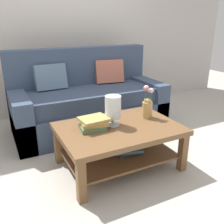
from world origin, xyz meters
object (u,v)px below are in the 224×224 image
object	(u,v)px
couch	(88,102)
book_stack_main	(93,123)
glass_hurricane_vase	(113,108)
flower_pitcher	(147,105)
coffee_table	(119,138)

from	to	relation	value
couch	book_stack_main	xyz separation A→B (m)	(-0.34, -1.02, 0.13)
couch	book_stack_main	distance (m)	1.08
book_stack_main	couch	bearing A→B (deg)	71.69
book_stack_main	glass_hurricane_vase	world-z (taller)	glass_hurricane_vase
book_stack_main	flower_pitcher	xyz separation A→B (m)	(0.62, 0.02, 0.08)
coffee_table	book_stack_main	distance (m)	0.31
book_stack_main	flower_pitcher	world-z (taller)	flower_pitcher
coffee_table	flower_pitcher	bearing A→B (deg)	12.68
couch	flower_pitcher	xyz separation A→B (m)	(0.28, -1.00, 0.20)
glass_hurricane_vase	flower_pitcher	world-z (taller)	flower_pitcher
couch	flower_pitcher	distance (m)	1.06
couch	glass_hurricane_vase	distance (m)	1.06
flower_pitcher	couch	bearing A→B (deg)	105.87
coffee_table	flower_pitcher	distance (m)	0.46
coffee_table	flower_pitcher	xyz separation A→B (m)	(0.38, 0.08, 0.25)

